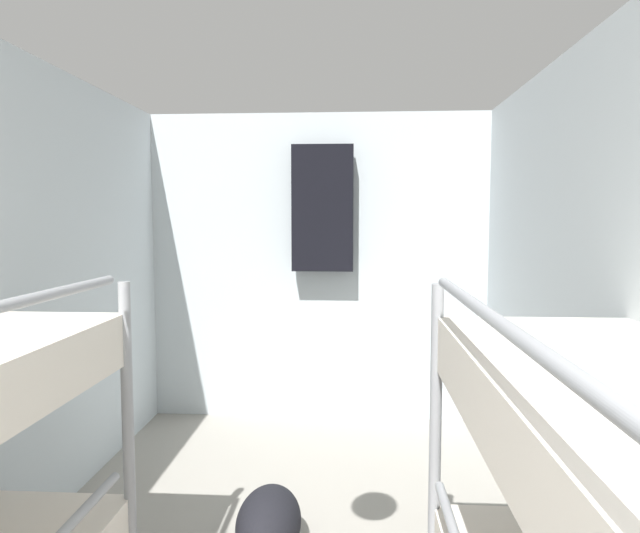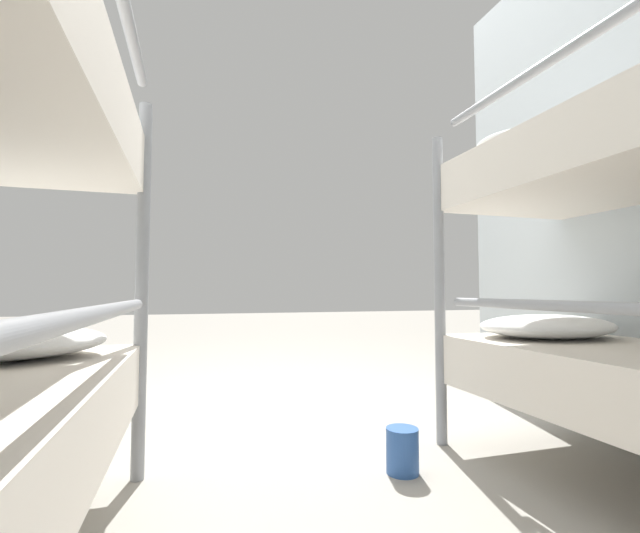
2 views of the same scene
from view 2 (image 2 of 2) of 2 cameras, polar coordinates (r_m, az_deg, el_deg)
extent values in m
plane|color=gray|center=(2.27, -5.84, -19.27)|extent=(20.00, 20.00, 0.00)
cylinder|color=gray|center=(1.85, 15.65, -2.77)|extent=(0.04, 0.04, 1.27)
ellipsoid|color=white|center=(1.90, 28.02, -7.04)|extent=(0.54, 0.40, 0.09)
ellipsoid|color=white|center=(1.98, 27.45, 14.00)|extent=(0.54, 0.40, 0.09)
cylinder|color=gray|center=(1.57, -22.67, -2.57)|extent=(0.04, 0.04, 1.27)
cylinder|color=gray|center=(0.64, -31.64, -6.52)|extent=(0.03, 1.64, 0.03)
ellipsoid|color=white|center=(1.55, -36.30, 19.16)|extent=(0.54, 0.40, 0.09)
cylinder|color=#2D569E|center=(1.63, 10.94, -22.95)|extent=(0.11, 0.11, 0.15)
camera|label=1|loc=(1.94, -12.04, 23.81)|focal=32.00mm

